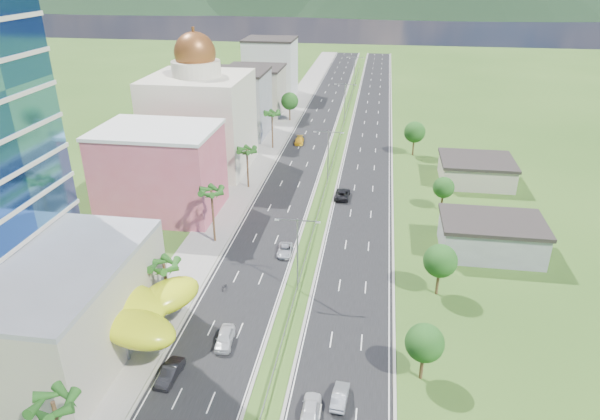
% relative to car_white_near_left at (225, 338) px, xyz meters
% --- Properties ---
extents(ground, '(500.00, 500.00, 0.00)m').
position_rel_car_white_near_left_xyz_m(ground, '(6.79, 2.61, -0.86)').
color(ground, '#2D5119').
rests_on(ground, ground).
extents(road_left, '(11.00, 260.00, 0.04)m').
position_rel_car_white_near_left_xyz_m(road_left, '(-0.71, 92.61, -0.84)').
color(road_left, black).
rests_on(road_left, ground).
extents(road_right, '(11.00, 260.00, 0.04)m').
position_rel_car_white_near_left_xyz_m(road_right, '(14.29, 92.61, -0.84)').
color(road_right, black).
rests_on(road_right, ground).
extents(sidewalk_left, '(7.00, 260.00, 0.12)m').
position_rel_car_white_near_left_xyz_m(sidewalk_left, '(-10.21, 92.61, -0.80)').
color(sidewalk_left, gray).
rests_on(sidewalk_left, ground).
extents(median_guardrail, '(0.10, 216.06, 0.76)m').
position_rel_car_white_near_left_xyz_m(median_guardrail, '(6.79, 74.60, -0.24)').
color(median_guardrail, gray).
rests_on(median_guardrail, ground).
extents(streetlight_median_b, '(6.04, 0.25, 11.00)m').
position_rel_car_white_near_left_xyz_m(streetlight_median_b, '(6.79, 12.61, 5.89)').
color(streetlight_median_b, gray).
rests_on(streetlight_median_b, ground).
extents(streetlight_median_c, '(6.04, 0.25, 11.00)m').
position_rel_car_white_near_left_xyz_m(streetlight_median_c, '(6.79, 52.61, 5.89)').
color(streetlight_median_c, gray).
rests_on(streetlight_median_c, ground).
extents(streetlight_median_d, '(6.04, 0.25, 11.00)m').
position_rel_car_white_near_left_xyz_m(streetlight_median_d, '(6.79, 97.61, 5.89)').
color(streetlight_median_d, gray).
rests_on(streetlight_median_d, ground).
extents(streetlight_median_e, '(6.04, 0.25, 11.00)m').
position_rel_car_white_near_left_xyz_m(streetlight_median_e, '(6.79, 142.61, 5.89)').
color(streetlight_median_e, gray).
rests_on(streetlight_median_e, ground).
extents(mall_podium, '(30.00, 24.00, 11.00)m').
position_rel_car_white_near_left_xyz_m(mall_podium, '(-25.21, -3.39, 4.64)').
color(mall_podium, '#B4AC94').
rests_on(mall_podium, ground).
extents(lime_canopy, '(18.00, 15.00, 7.40)m').
position_rel_car_white_near_left_xyz_m(lime_canopy, '(-13.20, -1.39, 4.14)').
color(lime_canopy, '#CBD915').
rests_on(lime_canopy, ground).
extents(pink_shophouse, '(20.00, 15.00, 15.00)m').
position_rel_car_white_near_left_xyz_m(pink_shophouse, '(-21.21, 34.61, 6.64)').
color(pink_shophouse, '#C45061').
rests_on(pink_shophouse, ground).
extents(domed_building, '(20.00, 20.00, 28.70)m').
position_rel_car_white_near_left_xyz_m(domed_building, '(-21.21, 57.61, 10.50)').
color(domed_building, beige).
rests_on(domed_building, ground).
extents(midrise_grey, '(16.00, 15.00, 16.00)m').
position_rel_car_white_near_left_xyz_m(midrise_grey, '(-20.21, 82.61, 7.14)').
color(midrise_grey, gray).
rests_on(midrise_grey, ground).
extents(midrise_beige, '(16.00, 15.00, 13.00)m').
position_rel_car_white_near_left_xyz_m(midrise_beige, '(-20.21, 104.61, 5.64)').
color(midrise_beige, '#B4AC94').
rests_on(midrise_beige, ground).
extents(midrise_white, '(16.00, 15.00, 18.00)m').
position_rel_car_white_near_left_xyz_m(midrise_white, '(-20.21, 127.61, 8.14)').
color(midrise_white, silver).
rests_on(midrise_white, ground).
extents(shed_near, '(15.00, 10.00, 5.00)m').
position_rel_car_white_near_left_xyz_m(shed_near, '(34.79, 27.61, 1.64)').
color(shed_near, gray).
rests_on(shed_near, ground).
extents(shed_far, '(14.00, 12.00, 4.40)m').
position_rel_car_white_near_left_xyz_m(shed_far, '(36.79, 57.61, 1.34)').
color(shed_far, '#B4AC94').
rests_on(shed_far, ground).
extents(palm_tree_a, '(3.60, 3.60, 9.10)m').
position_rel_car_white_near_left_xyz_m(palm_tree_a, '(-8.71, -19.39, 7.17)').
color(palm_tree_a, '#47301C').
rests_on(palm_tree_a, ground).
extents(palm_tree_b, '(3.60, 3.60, 8.10)m').
position_rel_car_white_near_left_xyz_m(palm_tree_b, '(-8.71, 4.61, 6.21)').
color(palm_tree_b, '#47301C').
rests_on(palm_tree_b, ground).
extents(palm_tree_c, '(3.60, 3.60, 9.60)m').
position_rel_car_white_near_left_xyz_m(palm_tree_c, '(-8.71, 24.61, 7.64)').
color(palm_tree_c, '#47301C').
rests_on(palm_tree_c, ground).
extents(palm_tree_d, '(3.60, 3.60, 8.60)m').
position_rel_car_white_near_left_xyz_m(palm_tree_d, '(-8.71, 47.61, 6.69)').
color(palm_tree_d, '#47301C').
rests_on(palm_tree_d, ground).
extents(palm_tree_e, '(3.60, 3.60, 9.40)m').
position_rel_car_white_near_left_xyz_m(palm_tree_e, '(-8.71, 72.61, 7.45)').
color(palm_tree_e, '#47301C').
rests_on(palm_tree_e, ground).
extents(leafy_tree_lfar, '(4.90, 4.90, 8.05)m').
position_rel_car_white_near_left_xyz_m(leafy_tree_lfar, '(-8.71, 97.61, 4.72)').
color(leafy_tree_lfar, '#47301C').
rests_on(leafy_tree_lfar, ground).
extents(leafy_tree_ra, '(4.20, 4.20, 6.90)m').
position_rel_car_white_near_left_xyz_m(leafy_tree_ra, '(22.79, -2.39, 3.92)').
color(leafy_tree_ra, '#47301C').
rests_on(leafy_tree_ra, ground).
extents(leafy_tree_rb, '(4.55, 4.55, 7.47)m').
position_rel_car_white_near_left_xyz_m(leafy_tree_rb, '(25.79, 14.61, 4.32)').
color(leafy_tree_rb, '#47301C').
rests_on(leafy_tree_rb, ground).
extents(leafy_tree_rc, '(3.85, 3.85, 6.33)m').
position_rel_car_white_near_left_xyz_m(leafy_tree_rc, '(28.79, 42.61, 3.52)').
color(leafy_tree_rc, '#47301C').
rests_on(leafy_tree_rc, ground).
extents(leafy_tree_rd, '(4.90, 4.90, 8.05)m').
position_rel_car_white_near_left_xyz_m(leafy_tree_rd, '(24.79, 72.61, 4.72)').
color(leafy_tree_rd, '#47301C').
rests_on(leafy_tree_rd, ground).
extents(mountain_ridge, '(860.00, 140.00, 90.00)m').
position_rel_car_white_near_left_xyz_m(mountain_ridge, '(66.79, 452.61, -0.86)').
color(mountain_ridge, black).
rests_on(mountain_ridge, ground).
extents(car_white_near_left, '(2.33, 4.93, 1.63)m').
position_rel_car_white_near_left_xyz_m(car_white_near_left, '(0.00, 0.00, 0.00)').
color(car_white_near_left, silver).
rests_on(car_white_near_left, road_left).
extents(car_dark_left, '(1.98, 4.84, 1.56)m').
position_rel_car_white_near_left_xyz_m(car_dark_left, '(-4.27, -6.59, -0.04)').
color(car_dark_left, black).
rests_on(car_dark_left, road_left).
extents(car_silver_mid_left, '(2.45, 4.81, 1.30)m').
position_rel_car_white_near_left_xyz_m(car_silver_mid_left, '(3.28, 22.24, -0.17)').
color(car_silver_mid_left, '#B6B8BE').
rests_on(car_silver_mid_left, road_left).
extents(car_yellow_far_left, '(2.44, 5.22, 1.47)m').
position_rel_car_white_near_left_xyz_m(car_yellow_far_left, '(-2.86, 77.15, -0.08)').
color(car_yellow_far_left, yellow).
rests_on(car_yellow_far_left, road_left).
extents(car_white_near_right, '(1.87, 4.57, 1.55)m').
position_rel_car_white_near_left_xyz_m(car_white_near_right, '(11.57, -9.30, -0.04)').
color(car_white_near_right, silver).
rests_on(car_white_near_right, road_right).
extents(car_silver_right, '(1.81, 4.43, 1.43)m').
position_rel_car_white_near_left_xyz_m(car_silver_right, '(14.33, -7.17, -0.10)').
color(car_silver_right, '#9A9DA2').
rests_on(car_silver_right, road_right).
extents(car_dark_far_right, '(2.93, 5.88, 1.60)m').
position_rel_car_white_near_left_xyz_m(car_dark_far_right, '(10.41, 45.23, -0.01)').
color(car_dark_far_right, black).
rests_on(car_dark_far_right, road_right).
extents(motorcycle, '(0.63, 1.72, 1.08)m').
position_rel_car_white_near_left_xyz_m(motorcycle, '(-3.28, 11.20, -0.27)').
color(motorcycle, black).
rests_on(motorcycle, road_left).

